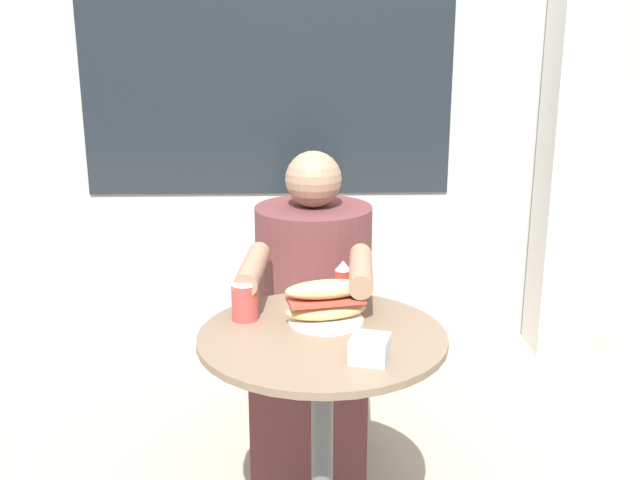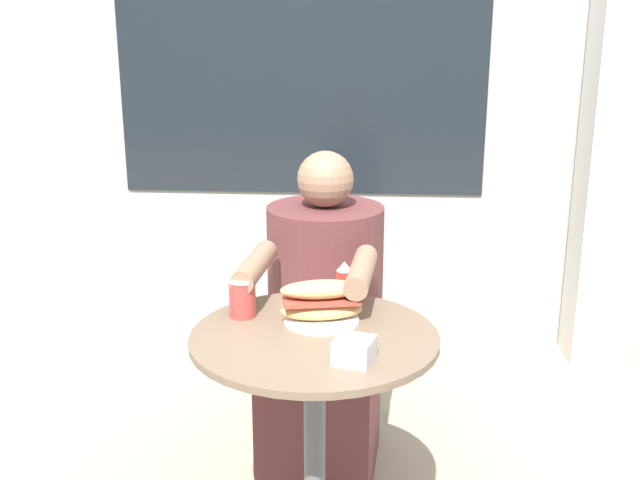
% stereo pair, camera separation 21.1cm
% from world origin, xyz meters
% --- Properties ---
extents(storefront_wall, '(8.00, 0.09, 2.80)m').
position_xyz_m(storefront_wall, '(-0.00, 1.74, 1.40)').
color(storefront_wall, '#9E9E99').
rests_on(storefront_wall, ground_plane).
extents(lattice_pillar, '(0.26, 0.26, 2.40)m').
position_xyz_m(lattice_pillar, '(1.20, 1.55, 1.20)').
color(lattice_pillar, beige).
rests_on(lattice_pillar, ground_plane).
extents(cafe_table, '(0.66, 0.66, 0.74)m').
position_xyz_m(cafe_table, '(0.00, 0.00, 0.54)').
color(cafe_table, brown).
rests_on(cafe_table, ground_plane).
extents(diner_chair, '(0.41, 0.41, 0.87)m').
position_xyz_m(diner_chair, '(-0.00, 0.89, 0.52)').
color(diner_chair, '#333338').
rests_on(diner_chair, ground_plane).
extents(seated_diner, '(0.43, 0.72, 1.14)m').
position_xyz_m(seated_diner, '(-0.01, 0.53, 0.48)').
color(seated_diner, brown).
rests_on(seated_diner, ground_plane).
extents(sandwich_on_plate, '(0.24, 0.21, 0.12)m').
position_xyz_m(sandwich_on_plate, '(0.01, 0.09, 0.80)').
color(sandwich_on_plate, white).
rests_on(sandwich_on_plate, cafe_table).
extents(drink_cup, '(0.08, 0.08, 0.11)m').
position_xyz_m(drink_cup, '(-0.21, 0.11, 0.80)').
color(drink_cup, '#B73D38').
rests_on(drink_cup, cafe_table).
extents(napkin_box, '(0.11, 0.11, 0.06)m').
position_xyz_m(napkin_box, '(0.11, -0.16, 0.77)').
color(napkin_box, silver).
rests_on(napkin_box, cafe_table).
extents(condiment_bottle, '(0.05, 0.05, 0.13)m').
position_xyz_m(condiment_bottle, '(0.07, 0.24, 0.81)').
color(condiment_bottle, red).
rests_on(condiment_bottle, cafe_table).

